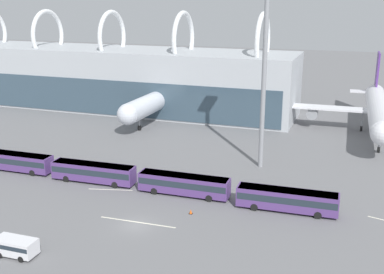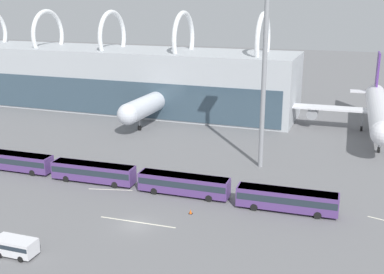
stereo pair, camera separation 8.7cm
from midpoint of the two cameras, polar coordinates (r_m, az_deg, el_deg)
ground_plane at (r=62.34m, az=-6.62°, el=-10.36°), size 440.00×440.00×0.00m
terminal_building at (r=142.38m, az=-19.50°, el=7.35°), size 150.59×19.65×24.75m
airliner_at_gate_near at (r=114.26m, az=-3.57°, el=4.55°), size 39.98×37.62×13.14m
airliner_at_gate_far at (r=108.47m, az=21.21°, el=3.21°), size 47.67×43.55×15.27m
shuttle_bus_0 at (r=84.92m, az=-20.25°, el=-2.62°), size 13.54×2.90×3.00m
shuttle_bus_1 at (r=76.35m, az=-11.58°, el=-4.01°), size 13.57×3.10×3.00m
shuttle_bus_2 at (r=70.12m, az=-0.96°, el=-5.53°), size 13.54×2.88×3.00m
shuttle_bus_3 at (r=66.26m, az=11.21°, el=-7.20°), size 13.57×3.10×3.00m
service_van_foreground at (r=58.28m, az=-20.15°, el=-12.00°), size 4.84×2.34×2.03m
floodlight_mast at (r=78.73m, az=8.67°, el=9.68°), size 2.64×2.64×32.39m
lane_stripe_1 at (r=63.12m, az=-6.44°, el=-10.00°), size 10.44×0.60×0.01m
lane_stripe_5 at (r=73.64m, az=-9.62°, el=-6.16°), size 6.58×1.92×0.01m
traffic_cone_0 at (r=64.87m, az=-0.13°, el=-8.83°), size 0.52×0.52×0.63m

